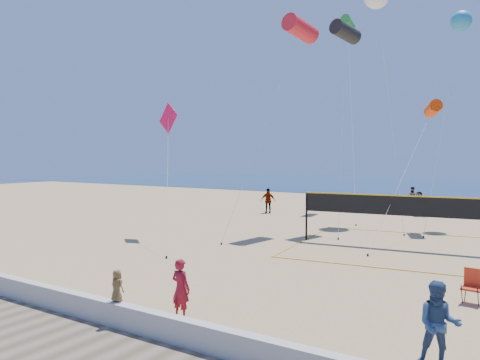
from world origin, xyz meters
The scene contains 17 objects.
ground centered at (0.00, 0.00, 0.00)m, with size 120.00×120.00×0.00m, color tan.
ocean centered at (0.00, 62.00, 0.01)m, with size 140.00×50.00×0.03m, color navy.
seawall centered at (0.00, -3.00, 0.30)m, with size 32.00×0.30×0.60m, color #B5B5B0.
woman centered at (-0.25, -1.69, 0.78)m, with size 0.57×0.37×1.56m, color maroon.
toddler centered at (-1.26, -2.93, 1.00)m, with size 0.39×0.25×0.80m, color brown.
bystander_a centered at (5.91, -1.10, 0.87)m, with size 0.85×0.66×1.74m, color navy.
far_person_0 centered at (-9.29, 19.14, 0.91)m, with size 1.06×0.44×1.82m, color gray.
far_person_1 centered at (0.49, 23.31, 0.86)m, with size 1.59×0.51×1.72m, color gray.
far_person_3 centered at (-1.19, 29.25, 0.82)m, with size 0.80×0.62×1.64m, color gray.
camp_chair centered at (6.00, 3.81, 0.55)m, with size 0.58×0.70×1.09m.
volleyball_net centered at (2.18, 10.97, 1.66)m, with size 10.06×9.93×2.43m.
kite_0 centered at (-4.03, 13.40, 11.37)m, with size 1.78×7.62×12.04m.
kite_1 centered at (-2.18, 15.56, 11.41)m, with size 1.99×5.35×12.00m.
kite_2 centered at (2.37, 17.38, 6.88)m, with size 1.51×10.00×7.36m.
kite_3 centered at (-9.01, 7.84, 5.91)m, with size 4.75×4.87×7.05m.
kite_7 centered at (3.21, 21.16, 12.55)m, with size 1.45×7.70×13.19m.
kite_8 centered at (-5.65, 25.60, 14.75)m, with size 4.52×10.27×15.31m.
Camera 1 is at (7.50, -10.95, 4.24)m, focal length 35.00 mm.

